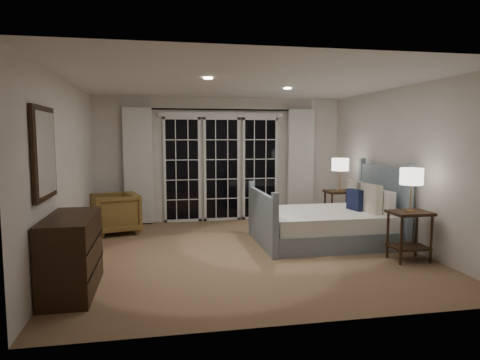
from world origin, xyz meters
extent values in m
plane|color=#8C614B|center=(0.00, 0.00, 0.00)|extent=(5.00, 5.00, 0.00)
plane|color=white|center=(0.00, 0.00, 2.50)|extent=(5.00, 5.00, 0.00)
cube|color=beige|center=(-2.50, 0.00, 1.25)|extent=(0.02, 5.00, 2.50)
cube|color=beige|center=(2.50, 0.00, 1.25)|extent=(0.02, 5.00, 2.50)
cube|color=beige|center=(0.00, 2.50, 1.25)|extent=(5.00, 0.02, 2.50)
cube|color=beige|center=(0.00, -2.50, 1.25)|extent=(5.00, 0.02, 2.50)
cube|color=black|center=(-0.80, 2.47, 1.05)|extent=(0.66, 0.02, 2.02)
cube|color=black|center=(0.00, 2.47, 1.05)|extent=(0.66, 0.02, 2.02)
cube|color=black|center=(0.80, 2.47, 1.05)|extent=(0.66, 0.02, 2.02)
cube|color=white|center=(0.00, 2.46, 2.15)|extent=(2.50, 0.04, 0.10)
cylinder|color=black|center=(0.00, 2.40, 2.25)|extent=(3.50, 0.03, 0.03)
cube|color=silver|center=(-1.65, 2.38, 1.15)|extent=(0.55, 0.10, 2.25)
cube|color=silver|center=(1.65, 2.38, 1.15)|extent=(0.55, 0.10, 2.25)
cylinder|color=white|center=(0.80, 0.60, 2.49)|extent=(0.12, 0.12, 0.01)
cylinder|color=white|center=(-0.60, -0.40, 2.49)|extent=(0.12, 0.12, 0.01)
cube|color=#8495A0|center=(1.35, 0.32, 0.14)|extent=(1.94, 1.52, 0.28)
cube|color=white|center=(1.35, 0.32, 0.40)|extent=(1.88, 1.46, 0.24)
cube|color=#8495A0|center=(2.38, 0.32, 0.62)|extent=(0.06, 1.52, 1.23)
cube|color=#8495A0|center=(0.32, 0.32, 0.43)|extent=(0.06, 1.52, 0.85)
cube|color=white|center=(2.18, 0.00, 0.70)|extent=(0.14, 0.60, 0.36)
cube|color=white|center=(2.18, 0.64, 0.70)|extent=(0.14, 0.60, 0.36)
cube|color=beige|center=(2.02, 0.04, 0.75)|extent=(0.16, 0.46, 0.45)
cube|color=beige|center=(2.02, 0.60, 0.75)|extent=(0.16, 0.46, 0.45)
cube|color=#141937|center=(1.88, 0.32, 0.69)|extent=(0.15, 0.35, 0.34)
cube|color=#332111|center=(2.14, -0.85, 0.68)|extent=(0.54, 0.43, 0.04)
cube|color=#332111|center=(2.14, -0.85, 0.19)|extent=(0.49, 0.39, 0.03)
cylinder|color=#332111|center=(1.91, -1.02, 0.33)|extent=(0.04, 0.04, 0.66)
cylinder|color=#332111|center=(2.36, -1.02, 0.33)|extent=(0.04, 0.04, 0.66)
cylinder|color=#332111|center=(1.91, -0.68, 0.33)|extent=(0.04, 0.04, 0.66)
cylinder|color=#332111|center=(2.36, -0.68, 0.33)|extent=(0.04, 0.04, 0.66)
cube|color=#332111|center=(2.12, 1.46, 0.67)|extent=(0.53, 0.42, 0.04)
cube|color=#332111|center=(2.12, 1.46, 0.19)|extent=(0.49, 0.38, 0.03)
cylinder|color=#332111|center=(1.90, 1.29, 0.33)|extent=(0.04, 0.04, 0.66)
cylinder|color=#332111|center=(2.34, 1.29, 0.33)|extent=(0.04, 0.04, 0.66)
cylinder|color=#332111|center=(1.90, 1.63, 0.33)|extent=(0.04, 0.04, 0.66)
cylinder|color=#332111|center=(2.34, 1.63, 0.33)|extent=(0.04, 0.04, 0.66)
cylinder|color=tan|center=(2.14, -0.85, 0.71)|extent=(0.12, 0.12, 0.02)
cylinder|color=tan|center=(2.14, -0.85, 0.89)|extent=(0.02, 0.02, 0.35)
cylinder|color=white|center=(2.14, -0.85, 1.18)|extent=(0.31, 0.31, 0.23)
cylinder|color=tan|center=(2.12, 1.46, 0.70)|extent=(0.12, 0.12, 0.02)
cylinder|color=tan|center=(2.12, 1.46, 0.89)|extent=(0.02, 0.02, 0.36)
cylinder|color=white|center=(2.12, 1.46, 1.19)|extent=(0.32, 0.32, 0.24)
imported|color=brown|center=(-2.04, 1.67, 0.36)|extent=(0.96, 0.94, 0.72)
cube|color=#332111|center=(-2.23, -1.23, 0.43)|extent=(0.50, 1.21, 0.86)
cube|color=black|center=(-1.97, -1.23, 0.28)|extent=(0.01, 1.19, 0.01)
cube|color=black|center=(-1.97, -1.23, 0.57)|extent=(0.01, 1.19, 0.01)
cube|color=#332111|center=(-2.47, -1.23, 1.55)|extent=(0.04, 0.85, 1.00)
cube|color=white|center=(-2.44, -1.23, 1.55)|extent=(0.01, 0.73, 0.88)
camera|label=1|loc=(-1.27, -6.12, 1.74)|focal=32.00mm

